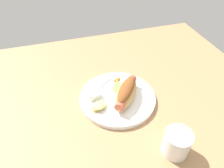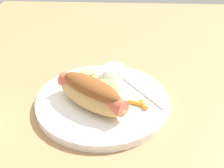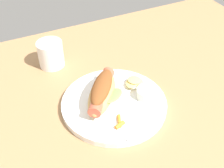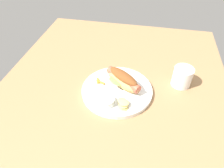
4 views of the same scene
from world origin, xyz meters
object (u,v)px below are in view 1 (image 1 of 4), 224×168
Objects in this scene: plate at (117,98)px; sauce_ramekin at (93,94)px; hot_dog at (126,92)px; chips_pile at (98,107)px; fork at (102,85)px; knife at (96,84)px; carrot_garnish at (117,81)px; drinking_cup at (177,143)px.

plate is 5.32× the size of sauce_ramekin.
hot_dog reaches higher than chips_pile.
fork and knife have the same top height.
sauce_ramekin is 0.38× the size of knife.
sauce_ramekin is at bearing -166.66° from fork.
sauce_ramekin is 0.76× the size of chips_pile.
sauce_ramekin is 11.59cm from carrot_garnish.
chips_pile is 26.36cm from drinking_cup.
chips_pile is at bearing -49.90° from drinking_cup.
chips_pile is at bearing 137.31° from hot_dog.
carrot_garnish reaches higher than plate.
carrot_garnish is at bearing -39.69° from knife.
fork is (-4.42, -5.21, -1.04)cm from sauce_ramekin.
plate is 8.18cm from fork.
plate is 25.63cm from drinking_cup.
drinking_cup is (-12.78, 30.99, 2.07)cm from fork.
chips_pile is at bearing 47.63° from carrot_garnish.
hot_dog reaches higher than fork.
plate is 2.02× the size of knife.
plate is 8.62cm from sauce_ramekin.
carrot_garnish is (-10.26, -5.34, -0.79)cm from sauce_ramekin.
plate is at bearing -89.41° from knife.
plate is at bearing 90.46° from hot_dog.
carrot_garnish reaches higher than knife.
plate is 8.85cm from chips_pile.
hot_dog is (-2.41, 1.80, 3.69)cm from plate.
knife is (5.79, -7.93, 0.98)cm from plate.
sauce_ramekin is at bearing 107.33° from hot_dog.
hot_dog is 22.96cm from drinking_cup.
sauce_ramekin is 6.91cm from fork.
plate is 1.63× the size of hot_dog.
knife is at bearing -4.12° from carrot_garnish.
drinking_cup reaches higher than hot_dog.
sauce_ramekin reaches higher than plate.
plate is 7.76cm from carrot_garnish.
drinking_cup is at bearing -125.88° from hot_dog.
drinking_cup reaches higher than plate.
sauce_ramekin is at bearing -56.28° from drinking_cup.
fork is 33.59cm from drinking_cup.
plate is 3.43× the size of drinking_cup.
hot_dog reaches higher than sauce_ramekin.
hot_dog is at bearing -73.12° from drinking_cup.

